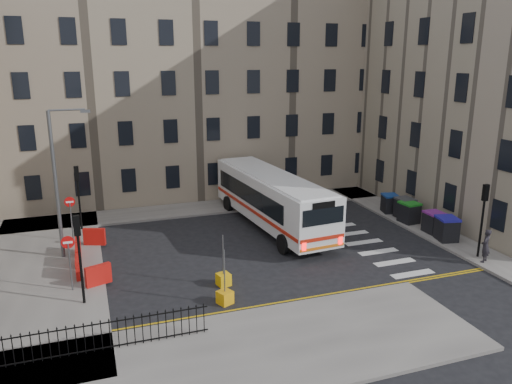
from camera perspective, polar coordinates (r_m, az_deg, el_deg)
ground at (r=30.08m, az=4.44°, el=-5.87°), size 120.00×120.00×0.00m
pavement_north at (r=36.30m, az=-9.81°, el=-2.20°), size 36.00×3.20×0.15m
pavement_east at (r=37.56m, az=14.66°, el=-1.89°), size 2.40×26.00×0.15m
pavement_west at (r=28.85m, az=-23.15°, el=-7.90°), size 6.00×22.00×0.15m
pavement_sw at (r=19.48m, az=-3.11°, el=-18.21°), size 20.00×6.00×0.15m
terrace_north at (r=41.45m, az=-13.39°, el=11.80°), size 38.30×10.80×17.20m
corner_east at (r=43.19m, az=26.15°, el=12.14°), size 17.80×24.30×19.20m
traffic_light_east at (r=29.48m, az=24.56°, el=-1.81°), size 0.28×0.22×4.10m
traffic_light_nw at (r=33.13m, az=-19.68°, el=0.46°), size 0.28×0.22×4.10m
traffic_light_sw at (r=23.07m, az=-19.60°, el=-5.81°), size 0.28×0.22×4.10m
streetlamp at (r=28.45m, az=-21.92°, el=0.97°), size 0.50×0.22×8.14m
no_entry_north at (r=31.41m, az=-20.45°, el=-1.90°), size 0.60×0.08×3.00m
no_entry_south at (r=24.77m, az=-20.61°, el=-6.43°), size 0.60×0.08×3.00m
roadworks_barriers at (r=28.06m, az=-18.91°, el=-6.86°), size 1.66×6.26×1.00m
iron_railings at (r=20.14m, az=-16.79°, el=-15.42°), size 7.80×0.04×1.20m
bus at (r=32.29m, az=1.82°, el=-0.64°), size 4.00×12.84×3.43m
wheelie_bin_a at (r=32.00m, az=20.96°, el=-3.92°), size 1.37×1.50×1.42m
wheelie_bin_b at (r=33.10m, az=19.66°, el=-3.26°), size 1.06×1.21×1.32m
wheelie_bin_c at (r=34.58m, az=17.09°, el=-2.22°), size 1.18×1.33×1.37m
wheelie_bin_d at (r=35.46m, az=16.64°, el=-1.75°), size 1.12×1.27×1.38m
wheelie_bin_e at (r=36.45m, az=15.04°, el=-1.25°), size 1.25×1.36×1.28m
pedestrian at (r=29.39m, az=24.76°, el=-5.60°), size 0.79×0.71×1.82m
bollard_yellow at (r=24.73m, az=-3.73°, el=-9.94°), size 0.72×0.72×0.60m
bollard_chevron at (r=23.04m, az=-3.57°, el=-11.92°), size 0.79×0.79×0.60m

